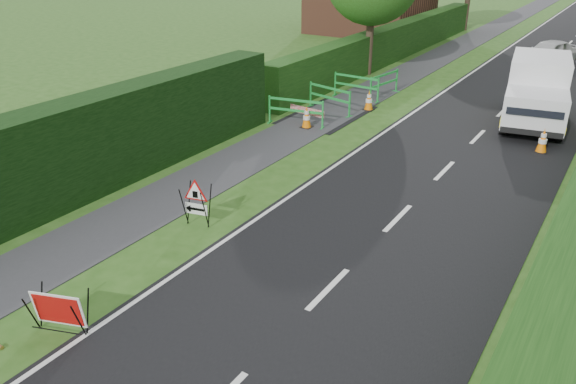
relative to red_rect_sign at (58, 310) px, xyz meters
The scene contains 19 objects.
ground 2.72m from the red_rect_sign, 73.15° to the left, with size 120.00×120.00×0.00m, color #294F16.
road_surface 37.71m from the red_rect_sign, 85.02° to the left, with size 6.00×90.00×0.02m, color black.
footpath 37.63m from the red_rect_sign, 93.39° to the left, with size 2.00×90.00×0.02m, color #2D2D30.
hedge_west_near 4.96m from the red_rect_sign, 148.73° to the left, with size 1.10×18.00×2.50m, color black.
hedge_west_far 24.93m from the red_rect_sign, 99.76° to the left, with size 1.00×24.00×1.80m, color #14380F.
red_rect_sign is the anchor object (origin of this frame).
triangle_sign 4.24m from the red_rect_sign, 97.98° to the left, with size 0.82×0.82×1.00m.
works_van 17.30m from the red_rect_sign, 75.02° to the left, with size 2.73×5.23×2.27m.
traffic_cone_0 14.69m from the red_rect_sign, 68.69° to the left, with size 0.38×0.38×0.79m.
traffic_cone_2 19.12m from the red_rect_sign, 73.88° to the left, with size 0.38×0.38×0.79m.
traffic_cone_3 12.03m from the red_rect_sign, 100.11° to the left, with size 0.38×0.38×0.79m.
traffic_cone_4 15.05m from the red_rect_sign, 94.53° to the left, with size 0.38×0.38×0.79m.
ped_barrier_0 12.15m from the red_rect_sign, 102.25° to the left, with size 2.09×0.74×1.00m.
ped_barrier_1 14.20m from the red_rect_sign, 99.63° to the left, with size 2.08×0.83×1.00m.
ped_barrier_2 16.35m from the red_rect_sign, 98.15° to the left, with size 2.07×0.45×1.00m.
ped_barrier_3 17.24m from the red_rect_sign, 95.03° to the left, with size 0.67×2.09×1.00m.
redwhite_plank 12.57m from the red_rect_sign, 100.95° to the left, with size 1.50×0.04×0.25m, color red.
litter_can 1.08m from the red_rect_sign, 122.11° to the right, with size 0.07×0.07×0.12m, color #BF7F4C.
hatchback_car 27.72m from the red_rect_sign, 83.46° to the left, with size 1.48×3.67×1.25m, color silver.
Camera 1 is at (6.67, -7.05, 6.28)m, focal length 35.00 mm.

